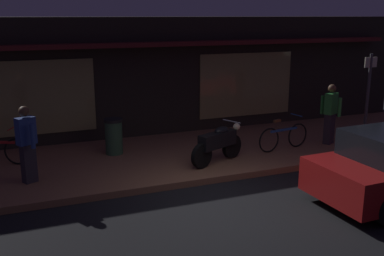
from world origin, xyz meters
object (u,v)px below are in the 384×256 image
object	(u,v)px
person_photographer	(27,143)
person_bystander	(330,113)
motorcycle	(218,143)
trash_bin	(114,136)
sign_post	(368,89)
bicycle_extra	(284,137)

from	to	relation	value
person_photographer	person_bystander	world-z (taller)	same
motorcycle	trash_bin	world-z (taller)	motorcycle
sign_post	trash_bin	bearing A→B (deg)	174.52
motorcycle	trash_bin	distance (m)	2.75
motorcycle	person_photographer	distance (m)	4.36
bicycle_extra	person_bystander	bearing A→B (deg)	1.51
person_photographer	person_bystander	xyz separation A→B (m)	(7.91, 0.07, 0.00)
bicycle_extra	sign_post	distance (m)	3.49
motorcycle	person_photographer	bearing A→B (deg)	176.11
person_bystander	motorcycle	bearing A→B (deg)	-174.11
person_bystander	trash_bin	size ratio (longest dim) A/B	1.80
person_photographer	trash_bin	bearing A→B (deg)	32.44
person_photographer	sign_post	world-z (taller)	sign_post
person_bystander	sign_post	distance (m)	1.93
trash_bin	bicycle_extra	bearing A→B (deg)	-17.15
sign_post	motorcycle	bearing A→B (deg)	-170.24
motorcycle	trash_bin	size ratio (longest dim) A/B	1.73
motorcycle	sign_post	xyz separation A→B (m)	(5.36, 0.92, 0.86)
person_bystander	trash_bin	world-z (taller)	person_bystander
person_bystander	sign_post	xyz separation A→B (m)	(1.78, 0.55, 0.48)
person_photographer	person_bystander	size ratio (longest dim) A/B	1.00
bicycle_extra	motorcycle	bearing A→B (deg)	-170.95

